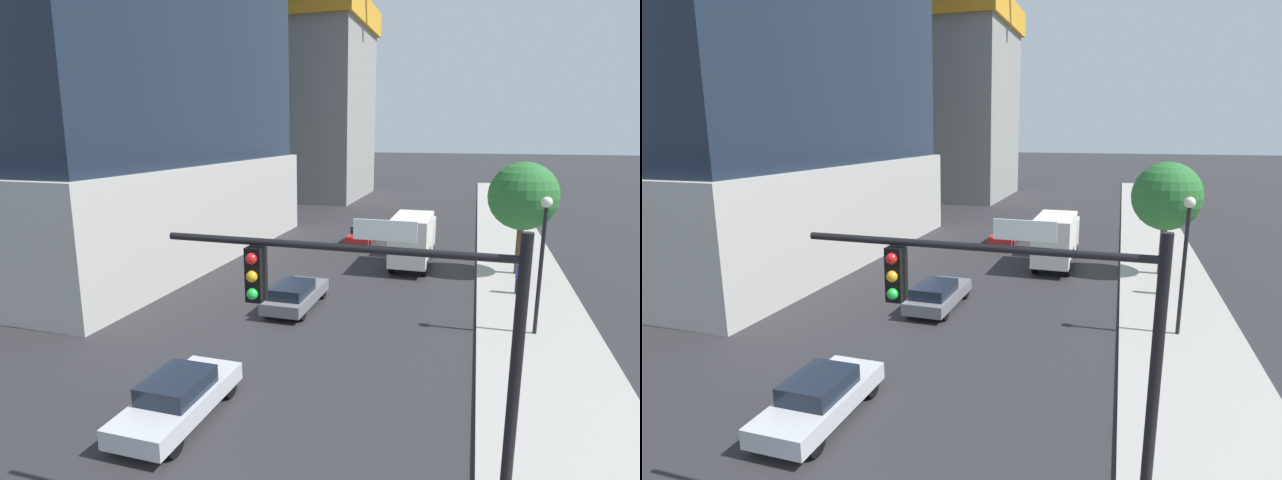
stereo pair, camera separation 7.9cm
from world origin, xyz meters
TOP-DOWN VIEW (x-y plane):
  - sidewalk at (8.47, 20.00)m, footprint 4.91×120.00m
  - construction_building at (-16.01, 56.91)m, footprint 25.61×16.92m
  - traffic_light_pole at (4.34, 2.07)m, footprint 6.59×0.48m
  - street_lamp at (8.32, 15.06)m, footprint 0.44×0.44m
  - street_tree at (8.27, 24.51)m, footprint 3.92×3.92m
  - car_silver at (-2.38, 5.33)m, footprint 1.85×4.64m
  - car_red at (-2.38, 30.54)m, footprint 1.75×4.34m
  - car_gray at (-2.38, 15.38)m, footprint 1.91×4.72m
  - box_truck at (2.07, 24.93)m, footprint 2.24×6.91m
  - pedestrian_blue_shirt at (8.03, 20.46)m, footprint 0.34×0.34m

SIDE VIEW (x-z plane):
  - sidewalk at x=8.47m, z-range 0.00..0.15m
  - car_gray at x=-2.38m, z-range 0.02..1.38m
  - car_red at x=-2.38m, z-range 0.00..1.41m
  - car_silver at x=-2.38m, z-range 0.01..1.41m
  - pedestrian_blue_shirt at x=8.03m, z-range 0.17..1.86m
  - box_truck at x=2.07m, z-range 0.17..3.52m
  - street_lamp at x=8.32m, z-range 1.04..6.76m
  - street_tree at x=8.27m, z-range 1.45..8.00m
  - traffic_light_pole at x=4.34m, z-range 1.47..8.20m
  - construction_building at x=-16.01m, z-range -2.56..29.04m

